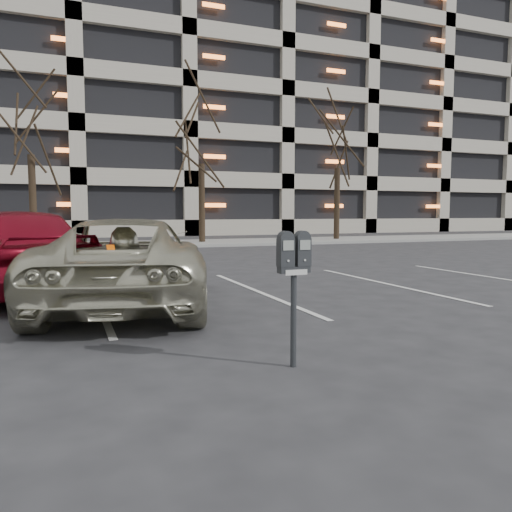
# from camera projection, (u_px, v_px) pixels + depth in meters

# --- Properties ---
(ground) EXTENTS (140.00, 140.00, 0.00)m
(ground) POSITION_uv_depth(u_px,v_px,m) (224.00, 325.00, 6.42)
(ground) COLOR #28282B
(ground) RESTS_ON ground
(sidewalk) EXTENTS (80.00, 4.00, 0.12)m
(sidewalk) POSITION_uv_depth(u_px,v_px,m) (111.00, 245.00, 21.28)
(sidewalk) COLOR gray
(sidewalk) RESTS_ON ground
(stall_lines) EXTENTS (16.90, 5.20, 0.00)m
(stall_lines) POSITION_uv_depth(u_px,v_px,m) (98.00, 302.00, 8.05)
(stall_lines) COLOR silver
(stall_lines) RESTS_ON ground
(parking_garage) EXTENTS (52.00, 20.00, 19.00)m
(parking_garage) POSITION_uv_depth(u_px,v_px,m) (239.00, 118.00, 41.37)
(parking_garage) COLOR black
(parking_garage) RESTS_ON ground
(tree_b) EXTENTS (3.67, 3.67, 8.33)m
(tree_b) POSITION_uv_depth(u_px,v_px,m) (29.00, 96.00, 19.68)
(tree_b) COLOR black
(tree_b) RESTS_ON ground
(tree_c) EXTENTS (3.54, 3.54, 8.05)m
(tree_c) POSITION_uv_depth(u_px,v_px,m) (201.00, 114.00, 22.22)
(tree_c) COLOR black
(tree_c) RESTS_ON ground
(tree_d) EXTENTS (3.57, 3.57, 8.11)m
(tree_d) POSITION_uv_depth(u_px,v_px,m) (338.00, 123.00, 24.73)
(tree_d) COLOR black
(tree_d) RESTS_ON ground
(parking_meter) EXTENTS (0.32, 0.13, 1.25)m
(parking_meter) POSITION_uv_depth(u_px,v_px,m) (294.00, 265.00, 4.61)
(parking_meter) COLOR black
(parking_meter) RESTS_ON ground
(suv_silver) EXTENTS (3.26, 5.25, 1.36)m
(suv_silver) POSITION_uv_depth(u_px,v_px,m) (128.00, 262.00, 7.73)
(suv_silver) COLOR beige
(suv_silver) RESTS_ON ground
(car_red) EXTENTS (3.53, 5.02, 1.59)m
(car_red) POSITION_uv_depth(u_px,v_px,m) (3.00, 250.00, 8.70)
(car_red) COLOR maroon
(car_red) RESTS_ON ground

